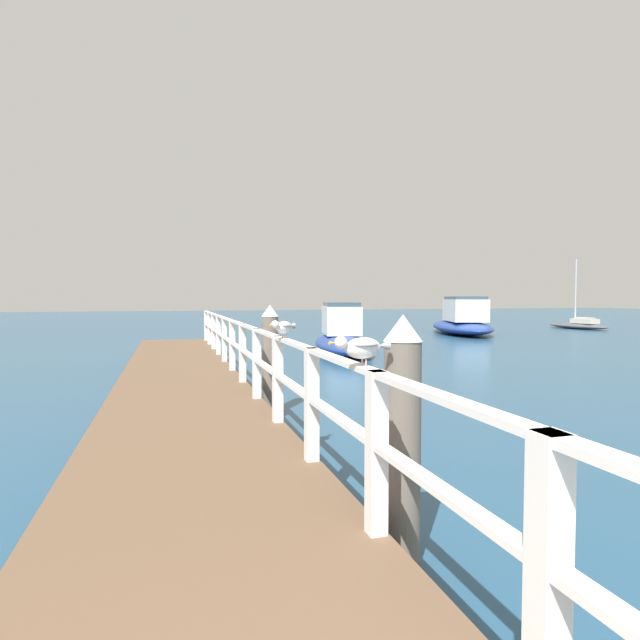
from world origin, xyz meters
name	(u,v)px	position (x,y,z in m)	size (l,w,h in m)	color
pier_deck	(182,398)	(0.00, 10.14, 0.23)	(2.31, 20.29, 0.47)	brown
pier_railing	(242,346)	(1.07, 10.14, 1.13)	(0.12, 18.81, 1.08)	white
dock_piling_near	(402,439)	(1.45, 4.31, 0.96)	(0.29, 0.29, 1.89)	#6B6056
dock_piling_far	(270,359)	(1.45, 9.44, 0.96)	(0.29, 0.29, 1.89)	#6B6056
seagull_foreground	(362,347)	(1.07, 4.16, 1.68)	(0.48, 0.21, 0.21)	white
seagull_background	(283,327)	(1.07, 6.66, 1.68)	(0.38, 0.36, 0.21)	white
boat_0	(462,322)	(15.36, 25.34, 0.69)	(5.01, 8.16, 2.07)	navy
boat_3	(579,325)	(25.09, 27.16, 0.27)	(1.74, 4.44, 4.48)	#4C4C51
boat_4	(342,336)	(5.93, 18.47, 0.61)	(3.23, 6.35, 1.84)	navy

